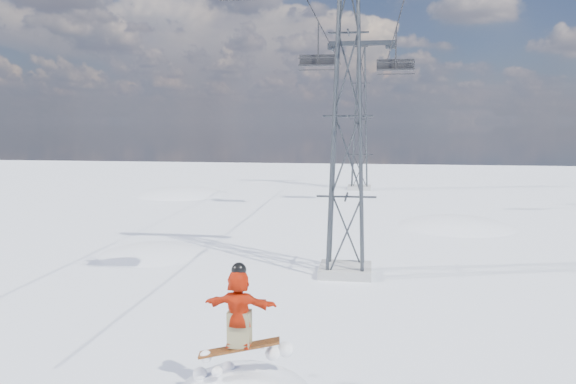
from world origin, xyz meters
name	(u,v)px	position (x,y,z in m)	size (l,w,h in m)	color
ground	(291,374)	(0.00, 0.00, 0.00)	(120.00, 120.00, 0.00)	white
snow_terrain	(262,364)	(-4.77, 21.24, -9.59)	(39.00, 37.00, 22.00)	white
lift_tower_near	(347,117)	(0.80, 8.00, 5.47)	(5.20, 1.80, 11.43)	#999999
lift_tower_far	(360,120)	(0.80, 33.00, 5.47)	(5.20, 1.80, 11.43)	#999999
haul_cables	(358,16)	(0.80, 19.50, 10.85)	(4.46, 51.00, 0.06)	black
lift_chair_mid	(396,66)	(3.00, 23.55, 8.63)	(2.24, 0.64, 2.77)	black
lift_chair_far	(318,61)	(-1.40, 21.00, 8.70)	(2.17, 0.62, 2.69)	black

